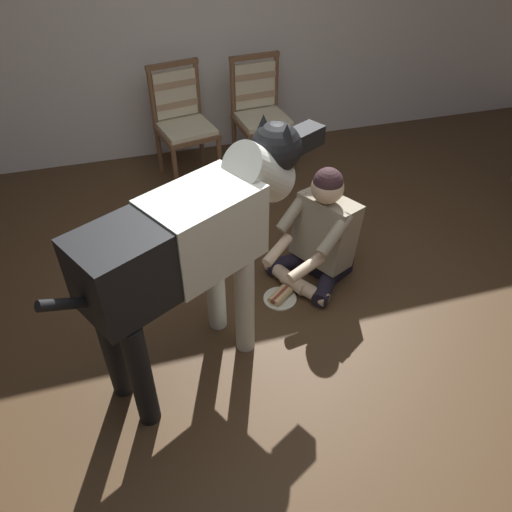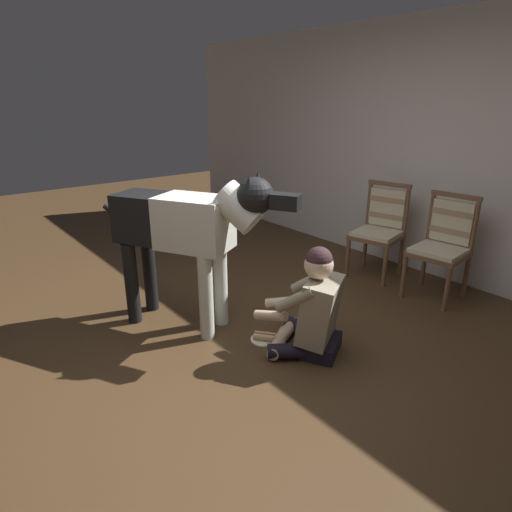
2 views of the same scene
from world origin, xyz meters
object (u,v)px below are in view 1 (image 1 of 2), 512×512
object	(u,v)px
dining_chair_left_of_pair	(182,117)
large_dog	(195,240)
dining_chair_right_of_pair	(259,108)
person_sitting_on_floor	(320,235)
hot_dog_on_plate	(280,296)

from	to	relation	value
dining_chair_left_of_pair	large_dog	size ratio (longest dim) A/B	0.64
dining_chair_left_of_pair	dining_chair_right_of_pair	xyz separation A→B (m)	(0.70, 0.00, 0.00)
dining_chair_right_of_pair	person_sitting_on_floor	size ratio (longest dim) A/B	1.17
dining_chair_left_of_pair	dining_chair_right_of_pair	bearing A→B (deg)	0.12
large_dog	hot_dog_on_plate	size ratio (longest dim) A/B	6.85
person_sitting_on_floor	hot_dog_on_plate	size ratio (longest dim) A/B	3.72
person_sitting_on_floor	large_dog	bearing A→B (deg)	-151.38
hot_dog_on_plate	dining_chair_left_of_pair	bearing A→B (deg)	99.38
dining_chair_right_of_pair	person_sitting_on_floor	world-z (taller)	dining_chair_right_of_pair
hot_dog_on_plate	dining_chair_right_of_pair	bearing A→B (deg)	77.97
dining_chair_right_of_pair	large_dog	distance (m)	2.40
dining_chair_right_of_pair	person_sitting_on_floor	xyz separation A→B (m)	(-0.06, -1.67, -0.20)
dining_chair_left_of_pair	large_dog	xyz separation A→B (m)	(-0.27, -2.17, 0.32)
dining_chair_right_of_pair	large_dog	xyz separation A→B (m)	(-0.97, -2.17, 0.32)
dining_chair_right_of_pair	dining_chair_left_of_pair	bearing A→B (deg)	-179.88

